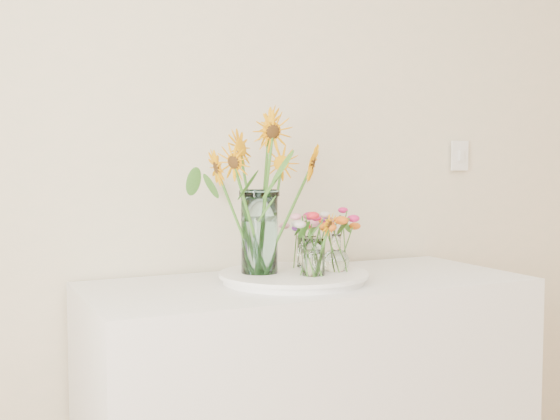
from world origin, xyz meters
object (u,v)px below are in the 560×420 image
object	(u,v)px
tray	(294,278)
small_vase_b	(336,253)
small_vase_a	(314,258)
counter	(308,419)
small_vase_c	(307,252)
mason_jar	(259,232)

from	to	relation	value
tray	small_vase_b	distance (m)	0.16
tray	small_vase_a	distance (m)	0.11
small_vase_a	small_vase_b	xyz separation A→B (m)	(0.11, 0.05, 0.00)
small_vase_b	small_vase_a	bearing A→B (deg)	-156.01
counter	tray	bearing A→B (deg)	-172.86
small_vase_b	small_vase_c	distance (m)	0.12
counter	tray	distance (m)	0.47
small_vase_a	small_vase_b	world-z (taller)	small_vase_b
small_vase_b	small_vase_c	bearing A→B (deg)	111.32
counter	mason_jar	world-z (taller)	mason_jar
counter	small_vase_a	xyz separation A→B (m)	(-0.03, -0.08, 0.53)
mason_jar	small_vase_c	xyz separation A→B (m)	(0.19, 0.05, -0.08)
tray	small_vase_c	size ratio (longest dim) A/B	4.10
tray	mason_jar	size ratio (longest dim) A/B	1.67
counter	small_vase_a	world-z (taller)	small_vase_a
small_vase_b	small_vase_c	size ratio (longest dim) A/B	1.14
counter	mason_jar	distance (m)	0.63
counter	mason_jar	bearing A→B (deg)	168.17
mason_jar	small_vase_c	distance (m)	0.21
tray	small_vase_c	bearing A→B (deg)	43.27
mason_jar	small_vase_a	size ratio (longest dim) A/B	2.24
counter	small_vase_a	bearing A→B (deg)	-108.84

